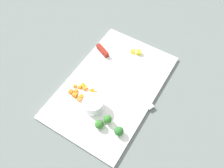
% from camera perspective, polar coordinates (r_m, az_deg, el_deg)
% --- Properties ---
extents(ground_plane, '(4.00, 4.00, 0.00)m').
position_cam_1_polar(ground_plane, '(0.93, 0.00, -0.74)').
color(ground_plane, slate).
extents(cutting_board, '(0.52, 0.33, 0.01)m').
position_cam_1_polar(cutting_board, '(0.93, 0.00, -0.54)').
color(cutting_board, white).
rests_on(cutting_board, ground_plane).
extents(prep_bowl, '(0.07, 0.07, 0.05)m').
position_cam_1_polar(prep_bowl, '(0.85, -4.42, -4.91)').
color(prep_bowl, white).
rests_on(prep_bowl, cutting_board).
extents(chef_knife, '(0.16, 0.34, 0.02)m').
position_cam_1_polar(chef_knife, '(0.98, 0.22, 5.08)').
color(chef_knife, silver).
rests_on(chef_knife, cutting_board).
extents(carrot_dice_0, '(0.02, 0.02, 0.01)m').
position_cam_1_polar(carrot_dice_0, '(0.93, -8.82, -0.42)').
color(carrot_dice_0, orange).
rests_on(carrot_dice_0, cutting_board).
extents(carrot_dice_1, '(0.02, 0.02, 0.01)m').
position_cam_1_polar(carrot_dice_1, '(0.90, -4.70, -1.79)').
color(carrot_dice_1, orange).
rests_on(carrot_dice_1, cutting_board).
extents(carrot_dice_2, '(0.02, 0.02, 0.01)m').
position_cam_1_polar(carrot_dice_2, '(0.89, -7.83, -3.63)').
color(carrot_dice_2, orange).
rests_on(carrot_dice_2, cutting_board).
extents(carrot_dice_3, '(0.02, 0.02, 0.02)m').
position_cam_1_polar(carrot_dice_3, '(0.90, -8.86, -2.59)').
color(carrot_dice_3, orange).
rests_on(carrot_dice_3, cutting_board).
extents(carrot_dice_4, '(0.02, 0.01, 0.01)m').
position_cam_1_polar(carrot_dice_4, '(0.92, -7.00, -0.34)').
color(carrot_dice_4, orange).
rests_on(carrot_dice_4, cutting_board).
extents(carrot_dice_5, '(0.02, 0.02, 0.01)m').
position_cam_1_polar(carrot_dice_5, '(0.90, -7.29, -2.97)').
color(carrot_dice_5, orange).
rests_on(carrot_dice_5, cutting_board).
extents(carrot_dice_6, '(0.01, 0.01, 0.01)m').
position_cam_1_polar(carrot_dice_6, '(0.91, -8.54, -1.64)').
color(carrot_dice_6, orange).
rests_on(carrot_dice_6, cutting_board).
extents(carrot_dice_7, '(0.02, 0.02, 0.01)m').
position_cam_1_polar(carrot_dice_7, '(0.91, -9.78, -1.82)').
color(carrot_dice_7, orange).
rests_on(carrot_dice_7, cutting_board).
extents(carrot_dice_8, '(0.02, 0.02, 0.01)m').
position_cam_1_polar(carrot_dice_8, '(0.90, -3.88, -2.16)').
color(carrot_dice_8, orange).
rests_on(carrot_dice_8, cutting_board).
extents(carrot_dice_9, '(0.02, 0.02, 0.01)m').
position_cam_1_polar(carrot_dice_9, '(0.92, -6.43, -0.98)').
color(carrot_dice_9, orange).
rests_on(carrot_dice_9, cutting_board).
extents(carrot_dice_10, '(0.01, 0.01, 0.01)m').
position_cam_1_polar(carrot_dice_10, '(0.90, -4.62, -2.87)').
color(carrot_dice_10, orange).
rests_on(carrot_dice_10, cutting_board).
extents(carrot_dice_11, '(0.01, 0.01, 0.01)m').
position_cam_1_polar(carrot_dice_11, '(0.92, -7.66, -0.78)').
color(carrot_dice_11, orange).
rests_on(carrot_dice_11, cutting_board).
extents(pepper_dice_0, '(0.03, 0.02, 0.02)m').
position_cam_1_polar(pepper_dice_0, '(1.02, 6.44, 7.54)').
color(pepper_dice_0, yellow).
rests_on(pepper_dice_0, cutting_board).
extents(pepper_dice_1, '(0.02, 0.02, 0.01)m').
position_cam_1_polar(pepper_dice_1, '(1.02, 5.00, 7.78)').
color(pepper_dice_1, yellow).
rests_on(pepper_dice_1, cutting_board).
extents(broccoli_floret_0, '(0.03, 0.03, 0.03)m').
position_cam_1_polar(broccoli_floret_0, '(0.83, -3.05, -9.65)').
color(broccoli_floret_0, '#83C35D').
rests_on(broccoli_floret_0, cutting_board).
extents(broccoli_floret_1, '(0.03, 0.03, 0.04)m').
position_cam_1_polar(broccoli_floret_1, '(0.83, -1.04, -8.43)').
color(broccoli_floret_1, '#91B068').
rests_on(broccoli_floret_1, cutting_board).
extents(broccoli_floret_2, '(0.03, 0.03, 0.04)m').
position_cam_1_polar(broccoli_floret_2, '(0.82, 1.68, -11.20)').
color(broccoli_floret_2, '#87B96B').
rests_on(broccoli_floret_2, cutting_board).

